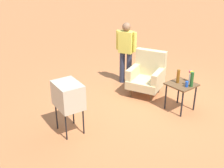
{
  "coord_description": "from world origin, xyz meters",
  "views": [
    {
      "loc": [
        4.05,
        -4.47,
        3.13
      ],
      "look_at": [
        -0.17,
        -1.04,
        0.65
      ],
      "focal_mm": 44.9,
      "sensor_mm": 36.0,
      "label": 1
    }
  ],
  "objects_px": {
    "person_standing": "(126,50)",
    "flower_vase": "(191,76)",
    "bottle_wine_green": "(192,79)",
    "tv_on_stand": "(68,95)",
    "bottle_tall_amber": "(178,76)",
    "soda_can_blue": "(187,84)",
    "armchair": "(147,74)",
    "side_table": "(181,88)"
  },
  "relations": [
    {
      "from": "flower_vase",
      "to": "soda_can_blue",
      "type": "bearing_deg",
      "value": -69.11
    },
    {
      "from": "person_standing",
      "to": "bottle_wine_green",
      "type": "relative_size",
      "value": 5.12
    },
    {
      "from": "tv_on_stand",
      "to": "person_standing",
      "type": "relative_size",
      "value": 0.63
    },
    {
      "from": "armchair",
      "to": "soda_can_blue",
      "type": "distance_m",
      "value": 1.24
    },
    {
      "from": "bottle_tall_amber",
      "to": "armchair",
      "type": "bearing_deg",
      "value": 176.84
    },
    {
      "from": "tv_on_stand",
      "to": "side_table",
      "type": "bearing_deg",
      "value": 71.34
    },
    {
      "from": "armchair",
      "to": "bottle_wine_green",
      "type": "xyz_separation_m",
      "value": [
        1.27,
        0.01,
        0.29
      ]
    },
    {
      "from": "flower_vase",
      "to": "bottle_wine_green",
      "type": "bearing_deg",
      "value": -50.39
    },
    {
      "from": "tv_on_stand",
      "to": "soda_can_blue",
      "type": "xyz_separation_m",
      "value": [
        0.95,
        2.3,
        -0.09
      ]
    },
    {
      "from": "armchair",
      "to": "soda_can_blue",
      "type": "bearing_deg",
      "value": -3.68
    },
    {
      "from": "soda_can_blue",
      "to": "bottle_tall_amber",
      "type": "height_order",
      "value": "bottle_tall_amber"
    },
    {
      "from": "armchair",
      "to": "flower_vase",
      "type": "relative_size",
      "value": 4.0
    },
    {
      "from": "armchair",
      "to": "person_standing",
      "type": "relative_size",
      "value": 0.65
    },
    {
      "from": "bottle_wine_green",
      "to": "tv_on_stand",
      "type": "bearing_deg",
      "value": -112.79
    },
    {
      "from": "bottle_wine_green",
      "to": "flower_vase",
      "type": "distance_m",
      "value": 0.24
    },
    {
      "from": "soda_can_blue",
      "to": "flower_vase",
      "type": "height_order",
      "value": "flower_vase"
    },
    {
      "from": "tv_on_stand",
      "to": "bottle_tall_amber",
      "type": "relative_size",
      "value": 3.43
    },
    {
      "from": "side_table",
      "to": "person_standing",
      "type": "xyz_separation_m",
      "value": [
        -1.86,
        0.04,
        0.4
      ]
    },
    {
      "from": "person_standing",
      "to": "flower_vase",
      "type": "bearing_deg",
      "value": 5.62
    },
    {
      "from": "armchair",
      "to": "flower_vase",
      "type": "xyz_separation_m",
      "value": [
        1.12,
        0.2,
        0.28
      ]
    },
    {
      "from": "person_standing",
      "to": "bottle_wine_green",
      "type": "height_order",
      "value": "person_standing"
    },
    {
      "from": "bottle_tall_amber",
      "to": "side_table",
      "type": "bearing_deg",
      "value": 14.19
    },
    {
      "from": "side_table",
      "to": "soda_can_blue",
      "type": "bearing_deg",
      "value": -16.96
    },
    {
      "from": "side_table",
      "to": "bottle_tall_amber",
      "type": "xyz_separation_m",
      "value": [
        -0.1,
        -0.02,
        0.24
      ]
    },
    {
      "from": "tv_on_stand",
      "to": "soda_can_blue",
      "type": "height_order",
      "value": "tv_on_stand"
    },
    {
      "from": "armchair",
      "to": "side_table",
      "type": "height_order",
      "value": "armchair"
    },
    {
      "from": "armchair",
      "to": "tv_on_stand",
      "type": "distance_m",
      "value": 2.41
    },
    {
      "from": "person_standing",
      "to": "bottle_wine_green",
      "type": "xyz_separation_m",
      "value": [
        2.07,
        0.0,
        -0.15
      ]
    },
    {
      "from": "side_table",
      "to": "armchair",
      "type": "bearing_deg",
      "value": 178.43
    },
    {
      "from": "person_standing",
      "to": "flower_vase",
      "type": "xyz_separation_m",
      "value": [
        1.92,
        0.19,
        -0.16
      ]
    },
    {
      "from": "flower_vase",
      "to": "armchair",
      "type": "bearing_deg",
      "value": -169.98
    },
    {
      "from": "armchair",
      "to": "bottle_tall_amber",
      "type": "distance_m",
      "value": 1.0
    },
    {
      "from": "flower_vase",
      "to": "side_table",
      "type": "bearing_deg",
      "value": -104.16
    },
    {
      "from": "person_standing",
      "to": "bottle_wine_green",
      "type": "distance_m",
      "value": 2.08
    },
    {
      "from": "side_table",
      "to": "flower_vase",
      "type": "distance_m",
      "value": 0.34
    },
    {
      "from": "person_standing",
      "to": "flower_vase",
      "type": "distance_m",
      "value": 1.93
    },
    {
      "from": "tv_on_stand",
      "to": "flower_vase",
      "type": "distance_m",
      "value": 2.71
    },
    {
      "from": "tv_on_stand",
      "to": "flower_vase",
      "type": "relative_size",
      "value": 3.89
    },
    {
      "from": "bottle_tall_amber",
      "to": "soda_can_blue",
      "type": "bearing_deg",
      "value": -5.59
    },
    {
      "from": "tv_on_stand",
      "to": "flower_vase",
      "type": "xyz_separation_m",
      "value": [
        0.85,
        2.57,
        -0.0
      ]
    },
    {
      "from": "person_standing",
      "to": "bottle_tall_amber",
      "type": "height_order",
      "value": "person_standing"
    },
    {
      "from": "soda_can_blue",
      "to": "flower_vase",
      "type": "distance_m",
      "value": 0.31
    }
  ]
}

